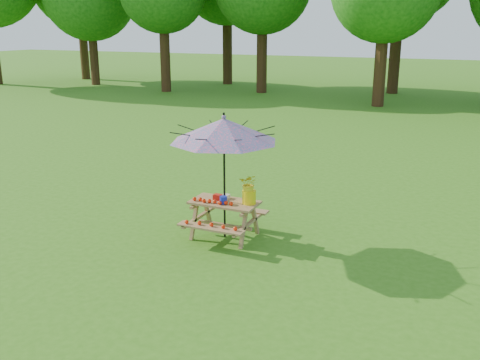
% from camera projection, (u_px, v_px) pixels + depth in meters
% --- Properties ---
extents(ground, '(120.00, 120.00, 0.00)m').
position_uv_depth(ground, '(49.00, 334.00, 6.60)').
color(ground, '#346E15').
rests_on(ground, ground).
extents(picnic_table, '(1.20, 1.32, 0.67)m').
position_uv_depth(picnic_table, '(225.00, 220.00, 9.54)').
color(picnic_table, '#996B45').
rests_on(picnic_table, ground).
extents(patio_umbrella, '(1.97, 1.97, 2.25)m').
position_uv_depth(patio_umbrella, '(224.00, 130.00, 9.09)').
color(patio_umbrella, black).
rests_on(patio_umbrella, ground).
extents(produce_bins, '(0.32, 0.41, 0.13)m').
position_uv_depth(produce_bins, '(222.00, 198.00, 9.45)').
color(produce_bins, red).
rests_on(produce_bins, picnic_table).
extents(tomatoes_row, '(0.77, 0.13, 0.07)m').
position_uv_depth(tomatoes_row, '(212.00, 201.00, 9.34)').
color(tomatoes_row, red).
rests_on(tomatoes_row, picnic_table).
extents(flower_bucket, '(0.36, 0.33, 0.54)m').
position_uv_depth(flower_bucket, '(249.00, 188.00, 9.25)').
color(flower_bucket, yellow).
rests_on(flower_bucket, picnic_table).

